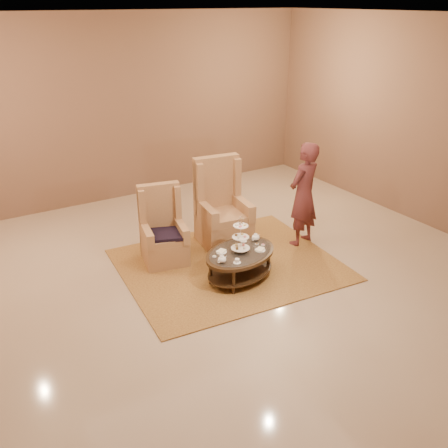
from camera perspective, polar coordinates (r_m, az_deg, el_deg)
ground at (r=7.16m, az=0.95°, el=-6.55°), size 8.00×8.00×0.00m
ceiling at (r=7.16m, az=0.95°, el=-6.55°), size 8.00×8.00×0.02m
wall_back at (r=9.95m, az=-11.68°, el=12.70°), size 8.00×0.04×3.50m
wall_right at (r=9.16m, az=23.09°, el=10.29°), size 0.04×8.00×3.50m
rug at (r=7.57m, az=0.58°, el=-4.66°), size 3.33×2.85×0.02m
tea_table at (r=7.07m, az=1.86°, el=-3.73°), size 1.35×1.12×0.97m
armchair_left at (r=7.61m, az=-6.97°, el=-1.36°), size 0.76×0.77×1.18m
armchair_right at (r=8.11m, az=-0.28°, el=1.06°), size 0.85×0.87×1.40m
person at (r=8.00m, az=9.08°, el=3.32°), size 0.71×0.56×1.70m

